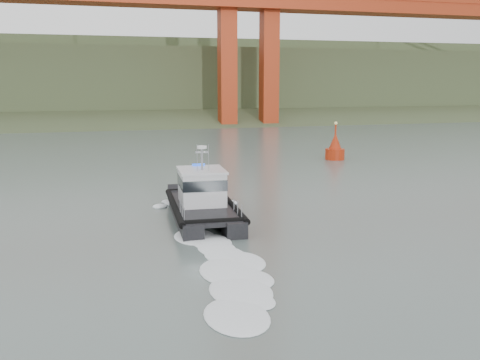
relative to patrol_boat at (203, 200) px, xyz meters
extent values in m
plane|color=#556560|center=(0.22, -10.05, -1.15)|extent=(400.00, 400.00, 0.00)
cube|color=#3A4C2B|center=(0.22, 81.95, -1.15)|extent=(500.00, 44.72, 16.25)
cube|color=#3A4C2B|center=(0.22, 109.95, 4.85)|extent=(500.00, 70.00, 18.00)
cube|color=#3A4C2B|center=(0.22, 134.95, 9.85)|extent=(500.00, 60.00, 16.00)
cube|color=black|center=(-1.17, -0.07, -0.79)|extent=(1.69, 9.50, 1.03)
cube|color=black|center=(1.15, -0.21, -0.79)|extent=(1.69, 9.50, 1.03)
cube|color=black|center=(-0.03, -0.57, -0.38)|extent=(3.93, 8.36, 0.21)
cube|color=silver|center=(0.02, 0.29, 0.72)|extent=(2.76, 3.25, 1.98)
cube|color=black|center=(0.02, 0.29, 1.07)|extent=(2.82, 3.30, 0.64)
cube|color=silver|center=(0.02, 0.29, 1.77)|extent=(2.94, 3.43, 0.14)
cylinder|color=gray|center=(0.00, 0.03, 2.48)|extent=(0.14, 0.14, 1.55)
cylinder|color=white|center=(0.00, 0.03, 3.21)|extent=(0.60, 0.60, 0.15)
cylinder|color=#A2240B|center=(18.67, 20.64, -0.69)|extent=(2.05, 2.05, 1.37)
cone|color=#A2240B|center=(18.67, 20.64, 0.67)|extent=(1.59, 1.59, 2.05)
cylinder|color=#A2240B|center=(18.67, 20.64, 2.04)|extent=(0.18, 0.18, 1.14)
sphere|color=#E5D87F|center=(18.67, 20.64, 2.72)|extent=(0.34, 0.34, 0.34)
camera|label=1|loc=(-6.35, -30.99, 7.08)|focal=40.00mm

